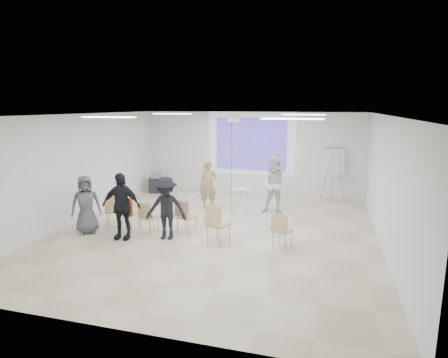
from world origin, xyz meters
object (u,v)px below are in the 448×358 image
(player_left, at_px, (208,182))
(av_cart, at_px, (156,183))
(player_right, at_px, (276,182))
(audience_left, at_px, (121,201))
(pedestal_table, at_px, (240,197))
(laptop, at_px, (150,216))
(chair_right_far, at_px, (281,228))
(flipchart_easel, at_px, (334,161))
(chair_far_left, at_px, (114,208))
(chair_left_mid, at_px, (127,211))
(chair_left_inner, at_px, (147,215))
(chair_right_inner, at_px, (216,222))
(audience_outer, at_px, (86,201))
(audience_mid, at_px, (166,204))
(chair_center, at_px, (185,214))

(player_left, xyz_separation_m, av_cart, (-2.57, 1.56, -0.50))
(player_right, distance_m, audience_left, 4.61)
(pedestal_table, height_order, laptop, pedestal_table)
(chair_right_far, height_order, flipchart_easel, flipchart_easel)
(pedestal_table, distance_m, chair_far_left, 3.94)
(chair_left_mid, height_order, chair_left_inner, chair_left_mid)
(player_right, relative_size, laptop, 6.48)
(chair_right_inner, bearing_deg, chair_far_left, -169.22)
(audience_outer, bearing_deg, chair_far_left, 16.88)
(pedestal_table, xyz_separation_m, laptop, (-1.74, -2.83, 0.06))
(chair_right_inner, height_order, chair_right_far, chair_right_inner)
(player_left, relative_size, chair_left_mid, 1.83)
(audience_mid, bearing_deg, chair_right_far, -6.33)
(pedestal_table, xyz_separation_m, player_right, (1.13, -0.22, 0.59))
(chair_center, xyz_separation_m, chair_right_inner, (1.00, -0.54, 0.06))
(player_right, bearing_deg, pedestal_table, 168.04)
(chair_left_inner, height_order, chair_right_inner, chair_right_inner)
(player_right, height_order, chair_left_mid, player_right)
(laptop, xyz_separation_m, audience_left, (-0.45, -0.59, 0.51))
(player_left, distance_m, audience_mid, 2.96)
(pedestal_table, height_order, chair_right_inner, chair_right_inner)
(chair_right_far, bearing_deg, player_left, 151.05)
(player_left, relative_size, audience_mid, 0.98)
(player_left, bearing_deg, chair_center, -100.98)
(chair_right_far, distance_m, av_cart, 6.86)
(pedestal_table, distance_m, chair_center, 2.84)
(chair_right_inner, height_order, av_cart, chair_right_inner)
(chair_right_inner, bearing_deg, chair_right_far, 27.90)
(chair_center, bearing_deg, chair_far_left, -165.00)
(chair_center, bearing_deg, av_cart, 138.44)
(chair_far_left, distance_m, audience_left, 1.04)
(audience_mid, bearing_deg, audience_left, -173.63)
(av_cart, bearing_deg, audience_outer, -104.18)
(chair_center, bearing_deg, pedestal_table, 87.64)
(audience_mid, bearing_deg, pedestal_table, 62.30)
(pedestal_table, xyz_separation_m, chair_center, (-0.82, -2.71, 0.14))
(audience_left, distance_m, audience_outer, 1.09)
(chair_left_inner, height_order, chair_center, chair_center)
(chair_right_far, distance_m, laptop, 3.40)
(chair_left_mid, relative_size, audience_left, 0.50)
(laptop, bearing_deg, pedestal_table, -104.66)
(av_cart, bearing_deg, flipchart_easel, -14.44)
(player_left, relative_size, audience_left, 0.91)
(chair_left_mid, distance_m, audience_left, 0.62)
(player_right, bearing_deg, chair_left_inner, -138.06)
(player_right, height_order, audience_mid, player_right)
(flipchart_easel, distance_m, av_cart, 6.47)
(chair_left_mid, relative_size, chair_right_inner, 0.96)
(chair_left_mid, bearing_deg, pedestal_table, 57.34)
(pedestal_table, height_order, flipchart_easel, flipchart_easel)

